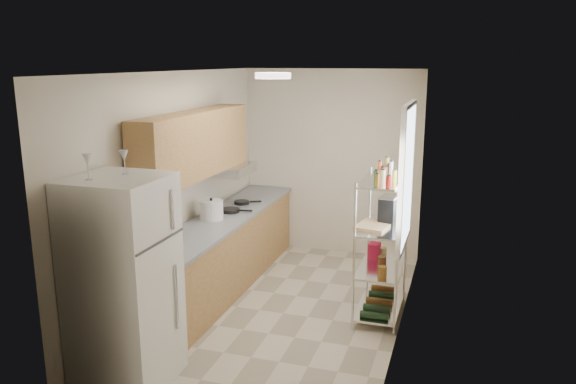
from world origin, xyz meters
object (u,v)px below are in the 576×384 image
object	(u,v)px
cutting_board	(374,225)
espresso_machine	(389,209)
refrigerator	(124,282)
rice_cooker	(211,210)
frying_pan_large	(230,210)

from	to	relation	value
cutting_board	espresso_machine	bearing A→B (deg)	57.17
refrigerator	rice_cooker	bearing A→B (deg)	93.48
refrigerator	espresso_machine	world-z (taller)	refrigerator
espresso_machine	refrigerator	bearing A→B (deg)	-123.72
refrigerator	espresso_machine	bearing A→B (deg)	47.23
rice_cooker	espresso_machine	world-z (taller)	espresso_machine
frying_pan_large	cutting_board	bearing A→B (deg)	-24.30
refrigerator	frying_pan_large	xyz separation A→B (m)	(-0.04, 2.33, 0.02)
espresso_machine	rice_cooker	bearing A→B (deg)	-168.12
refrigerator	rice_cooker	world-z (taller)	refrigerator
rice_cooker	frying_pan_large	distance (m)	0.38
cutting_board	espresso_machine	distance (m)	0.27
rice_cooker	frying_pan_large	xyz separation A→B (m)	(0.08, 0.36, -0.09)
cutting_board	espresso_machine	world-z (taller)	espresso_machine
cutting_board	espresso_machine	size ratio (longest dim) A/B	1.36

